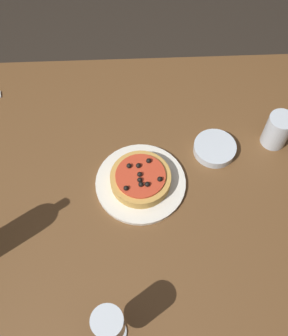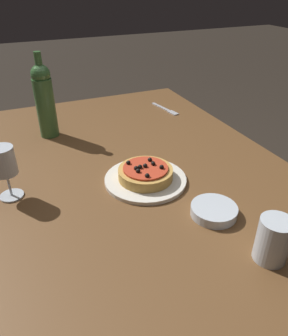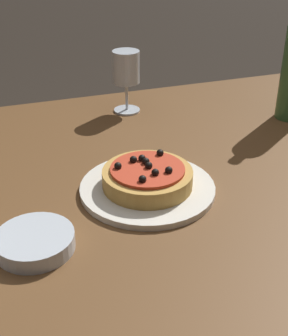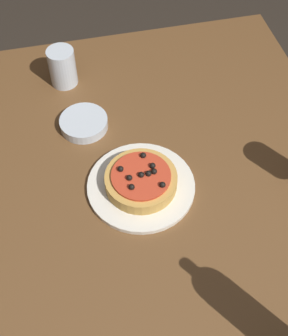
{
  "view_description": "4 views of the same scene",
  "coord_description": "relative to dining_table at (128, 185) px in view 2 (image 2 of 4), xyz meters",
  "views": [
    {
      "loc": [
        0.1,
        -0.51,
        1.73
      ],
      "look_at": [
        0.13,
        0.05,
        0.79
      ],
      "focal_mm": 42.0,
      "sensor_mm": 36.0,
      "label": 1
    },
    {
      "loc": [
        0.9,
        -0.33,
        1.32
      ],
      "look_at": [
        0.17,
        -0.01,
        0.84
      ],
      "focal_mm": 35.0,
      "sensor_mm": 36.0,
      "label": 2
    },
    {
      "loc": [
        0.37,
        0.72,
        1.23
      ],
      "look_at": [
        0.13,
        0.02,
        0.81
      ],
      "focal_mm": 50.0,
      "sensor_mm": 36.0,
      "label": 3
    },
    {
      "loc": [
        -0.5,
        0.15,
        1.67
      ],
      "look_at": [
        0.14,
        0.01,
        0.81
      ],
      "focal_mm": 50.0,
      "sensor_mm": 36.0,
      "label": 4
    }
  ],
  "objects": [
    {
      "name": "wine_glass",
      "position": [
        0.04,
        -0.37,
        0.19
      ],
      "size": [
        0.07,
        0.07,
        0.16
      ],
      "color": "silver",
      "rests_on": "dining_table"
    },
    {
      "name": "side_bowl",
      "position": [
        0.34,
        0.12,
        0.1
      ],
      "size": [
        0.12,
        0.12,
        0.03
      ],
      "color": "silver",
      "rests_on": "dining_table"
    },
    {
      "name": "dinner_plate",
      "position": [
        0.12,
        0.02,
        0.09
      ],
      "size": [
        0.25,
        0.25,
        0.01
      ],
      "color": "white",
      "rests_on": "dining_table"
    },
    {
      "name": "fork",
      "position": [
        -0.4,
        0.35,
        0.09
      ],
      "size": [
        0.18,
        0.06,
        0.0
      ],
      "rotation": [
        0.0,
        0.0,
        0.2
      ],
      "color": "#B7B7BC",
      "rests_on": "dining_table"
    },
    {
      "name": "ground_plane",
      "position": [
        0.0,
        0.0,
        -0.67
      ],
      "size": [
        14.0,
        14.0,
        0.0
      ],
      "primitive_type": "plane",
      "color": "#2D261E"
    },
    {
      "name": "water_cup",
      "position": [
        0.52,
        0.15,
        0.14
      ],
      "size": [
        0.07,
        0.07,
        0.11
      ],
      "color": "silver",
      "rests_on": "dining_table"
    },
    {
      "name": "dining_table",
      "position": [
        0.0,
        0.0,
        0.0
      ],
      "size": [
        1.4,
        1.02,
        0.76
      ],
      "color": "brown",
      "rests_on": "ground_plane"
    },
    {
      "name": "pizza",
      "position": [
        0.12,
        0.02,
        0.11
      ],
      "size": [
        0.17,
        0.17,
        0.05
      ],
      "color": "gold",
      "rests_on": "dinner_plate"
    },
    {
      "name": "wine_bottle",
      "position": [
        -0.34,
        -0.2,
        0.23
      ],
      "size": [
        0.07,
        0.07,
        0.32
      ],
      "color": "#3D6B38",
      "rests_on": "dining_table"
    }
  ]
}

